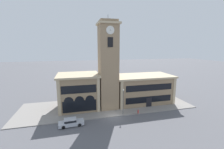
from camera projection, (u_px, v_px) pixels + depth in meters
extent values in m
plane|color=#56565B|center=(114.00, 117.00, 33.35)|extent=(300.00, 300.00, 0.00)
cube|color=gray|center=(107.00, 106.00, 39.75)|extent=(43.96, 13.44, 0.15)
cube|color=#937A5B|center=(108.00, 68.00, 36.81)|extent=(4.43, 4.43, 20.54)
cube|color=tan|center=(108.00, 24.00, 34.93)|extent=(5.13, 5.13, 0.45)
cube|color=#937A5B|center=(108.00, 21.00, 34.84)|extent=(4.07, 4.07, 0.60)
cylinder|color=#4C4C51|center=(108.00, 17.00, 34.68)|extent=(0.10, 0.10, 1.20)
cylinder|color=silver|center=(110.00, 30.00, 33.07)|extent=(1.85, 0.10, 1.85)
cylinder|color=black|center=(110.00, 30.00, 33.00)|extent=(0.15, 0.04, 0.15)
cylinder|color=silver|center=(117.00, 31.00, 35.77)|extent=(0.10, 1.85, 1.85)
cylinder|color=black|center=(118.00, 31.00, 35.78)|extent=(0.04, 0.15, 0.15)
cube|color=black|center=(110.00, 42.00, 33.55)|extent=(1.24, 0.10, 2.20)
cube|color=#937A5B|center=(79.00, 92.00, 37.91)|extent=(9.52, 8.09, 8.34)
cube|color=tan|center=(78.00, 75.00, 37.12)|extent=(10.22, 8.79, 0.45)
cube|color=tan|center=(59.00, 99.00, 32.94)|extent=(0.70, 0.16, 8.34)
cube|color=tan|center=(99.00, 96.00, 35.05)|extent=(0.70, 0.16, 8.34)
cube|color=black|center=(79.00, 89.00, 33.68)|extent=(7.80, 0.10, 1.84)
cube|color=black|center=(80.00, 106.00, 34.40)|extent=(7.61, 0.10, 2.67)
cylinder|color=black|center=(69.00, 102.00, 33.58)|extent=(2.09, 0.06, 2.09)
cylinder|color=black|center=(79.00, 101.00, 34.15)|extent=(2.09, 0.06, 2.09)
cylinder|color=black|center=(90.00, 100.00, 34.72)|extent=(2.09, 0.06, 2.09)
cube|color=#937A5B|center=(142.00, 89.00, 42.20)|extent=(15.47, 8.09, 7.27)
cube|color=tan|center=(143.00, 76.00, 41.51)|extent=(16.17, 8.79, 0.45)
cube|color=tan|center=(122.00, 96.00, 36.51)|extent=(0.70, 0.16, 7.27)
cube|color=tan|center=(174.00, 92.00, 40.05)|extent=(0.70, 0.16, 7.27)
cube|color=black|center=(150.00, 88.00, 38.01)|extent=(12.68, 0.10, 1.60)
cube|color=black|center=(149.00, 102.00, 38.71)|extent=(1.50, 0.12, 2.62)
cube|color=black|center=(149.00, 99.00, 38.58)|extent=(12.68, 0.10, 1.63)
cube|color=#B2B7C1|center=(71.00, 123.00, 29.62)|extent=(4.97, 2.14, 0.70)
cube|color=#B2B7C1|center=(70.00, 120.00, 29.44)|extent=(2.44, 1.80, 0.58)
cube|color=black|center=(70.00, 120.00, 29.44)|extent=(2.34, 1.83, 0.44)
cylinder|color=black|center=(79.00, 121.00, 30.86)|extent=(0.71, 0.26, 0.70)
cylinder|color=black|center=(80.00, 125.00, 29.34)|extent=(0.71, 0.26, 0.70)
cylinder|color=black|center=(63.00, 123.00, 29.96)|extent=(0.71, 0.26, 0.70)
cylinder|color=black|center=(63.00, 127.00, 28.44)|extent=(0.71, 0.26, 0.70)
cylinder|color=#4C4C51|center=(123.00, 103.00, 34.05)|extent=(0.12, 0.12, 5.56)
sphere|color=silver|center=(123.00, 90.00, 33.52)|extent=(0.36, 0.36, 0.36)
cylinder|color=red|center=(138.00, 112.00, 34.88)|extent=(0.22, 0.22, 0.70)
sphere|color=red|center=(138.00, 110.00, 34.81)|extent=(0.19, 0.19, 0.19)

